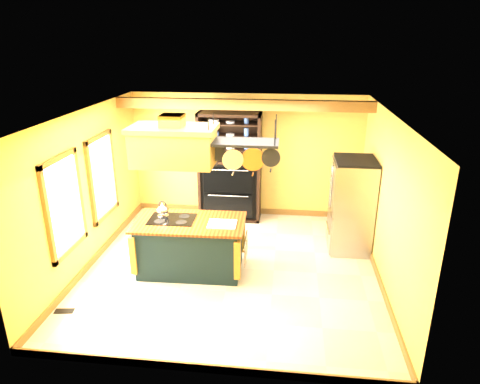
% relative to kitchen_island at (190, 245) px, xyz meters
% --- Properties ---
extents(floor, '(5.00, 5.00, 0.00)m').
position_rel_kitchen_island_xyz_m(floor, '(0.69, 0.13, -0.47)').
color(floor, beige).
rests_on(floor, ground).
extents(ceiling, '(5.00, 5.00, 0.00)m').
position_rel_kitchen_island_xyz_m(ceiling, '(0.69, 0.13, 2.23)').
color(ceiling, white).
rests_on(ceiling, wall_back).
extents(wall_back, '(5.00, 0.02, 2.70)m').
position_rel_kitchen_island_xyz_m(wall_back, '(0.69, 2.63, 0.88)').
color(wall_back, gold).
rests_on(wall_back, floor).
extents(wall_front, '(5.00, 0.02, 2.70)m').
position_rel_kitchen_island_xyz_m(wall_front, '(0.69, -2.37, 0.88)').
color(wall_front, gold).
rests_on(wall_front, floor).
extents(wall_left, '(0.02, 5.00, 2.70)m').
position_rel_kitchen_island_xyz_m(wall_left, '(-1.81, 0.13, 0.88)').
color(wall_left, gold).
rests_on(wall_left, floor).
extents(wall_right, '(0.02, 5.00, 2.70)m').
position_rel_kitchen_island_xyz_m(wall_right, '(3.19, 0.13, 0.88)').
color(wall_right, gold).
rests_on(wall_right, floor).
extents(ceiling_beam, '(5.00, 0.15, 0.20)m').
position_rel_kitchen_island_xyz_m(ceiling_beam, '(0.69, 1.83, 2.12)').
color(ceiling_beam, olive).
rests_on(ceiling_beam, ceiling).
extents(window_near, '(0.06, 1.06, 1.56)m').
position_rel_kitchen_island_xyz_m(window_near, '(-1.77, -0.67, 0.93)').
color(window_near, olive).
rests_on(window_near, wall_left).
extents(window_far, '(0.06, 1.06, 1.56)m').
position_rel_kitchen_island_xyz_m(window_far, '(-1.77, 0.73, 0.93)').
color(window_far, olive).
rests_on(window_far, wall_left).
extents(kitchen_island, '(1.87, 1.07, 1.11)m').
position_rel_kitchen_island_xyz_m(kitchen_island, '(0.00, 0.00, 0.00)').
color(kitchen_island, black).
rests_on(kitchen_island, floor).
extents(range_hood, '(1.36, 0.77, 0.80)m').
position_rel_kitchen_island_xyz_m(range_hood, '(-0.20, -0.00, 1.77)').
color(range_hood, '#BE842F').
rests_on(range_hood, ceiling).
extents(pot_rack, '(1.16, 0.55, 0.89)m').
position_rel_kitchen_island_xyz_m(pot_rack, '(0.91, 0.00, 1.74)').
color(pot_rack, black).
rests_on(pot_rack, ceiling).
extents(refrigerator, '(0.75, 0.88, 1.72)m').
position_rel_kitchen_island_xyz_m(refrigerator, '(2.80, 1.15, 0.37)').
color(refrigerator, '#97999F').
rests_on(refrigerator, floor).
extents(hutch, '(1.33, 0.60, 2.35)m').
position_rel_kitchen_island_xyz_m(hutch, '(0.37, 2.38, 0.43)').
color(hutch, black).
rests_on(hutch, floor).
extents(floor_register, '(0.29, 0.16, 0.01)m').
position_rel_kitchen_island_xyz_m(floor_register, '(-1.61, -1.40, -0.46)').
color(floor_register, black).
rests_on(floor_register, floor).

